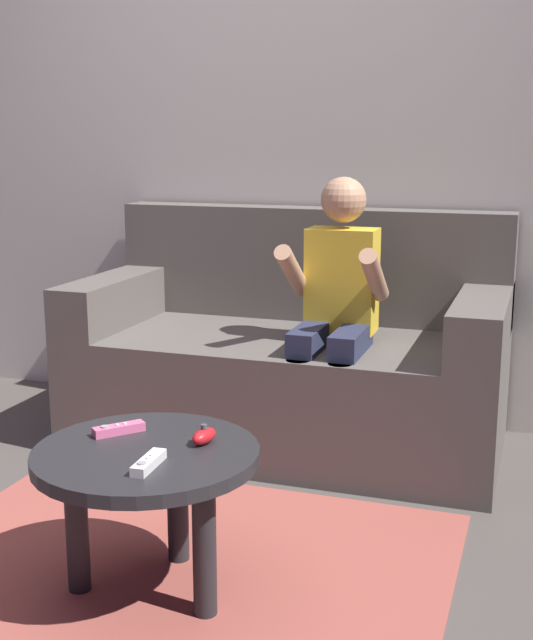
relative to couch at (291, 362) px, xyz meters
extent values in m
plane|color=#4C4742|center=(-0.21, -1.31, -0.32)|extent=(9.86, 9.86, 0.00)
cube|color=beige|center=(-0.21, 0.39, 0.93)|extent=(4.93, 0.05, 2.50)
cube|color=#56514C|center=(0.00, -0.05, -0.10)|extent=(1.62, 0.80, 0.44)
cube|color=#56514C|center=(0.00, 0.27, 0.35)|extent=(1.62, 0.16, 0.46)
cube|color=#56514C|center=(-0.72, -0.05, 0.22)|extent=(0.18, 0.80, 0.20)
cube|color=#56514C|center=(0.72, -0.05, 0.22)|extent=(0.18, 0.80, 0.20)
cylinder|color=#282D47|center=(0.15, -0.40, -0.10)|extent=(0.08, 0.08, 0.44)
cylinder|color=#282D47|center=(0.29, -0.40, -0.10)|extent=(0.08, 0.08, 0.44)
cube|color=#282D47|center=(0.15, -0.25, 0.16)|extent=(0.10, 0.31, 0.10)
cube|color=#282D47|center=(0.29, -0.25, 0.16)|extent=(0.10, 0.31, 0.10)
cube|color=gold|center=(0.22, -0.09, 0.35)|extent=(0.25, 0.15, 0.38)
cylinder|color=tan|center=(0.07, -0.23, 0.40)|extent=(0.06, 0.28, 0.22)
cylinder|color=tan|center=(0.37, -0.23, 0.40)|extent=(0.06, 0.28, 0.22)
sphere|color=tan|center=(0.22, -0.09, 0.65)|extent=(0.16, 0.16, 0.16)
cylinder|color=#232326|center=(-0.01, -1.23, 0.07)|extent=(0.58, 0.58, 0.04)
cylinder|color=#232326|center=(-0.19, -1.28, -0.13)|extent=(0.06, 0.06, 0.37)
cylinder|color=#232326|center=(0.17, -1.28, -0.13)|extent=(0.06, 0.06, 0.37)
cylinder|color=#232326|center=(-0.01, -1.05, -0.13)|extent=(0.06, 0.06, 0.37)
cube|color=#9E4C42|center=(-0.01, -1.23, -0.31)|extent=(1.53, 1.46, 0.01)
cube|color=white|center=(0.05, -1.34, 0.10)|extent=(0.04, 0.14, 0.02)
cylinder|color=#99999E|center=(0.05, -1.37, 0.11)|extent=(0.02, 0.02, 0.00)
cylinder|color=silver|center=(0.05, -1.34, 0.11)|extent=(0.01, 0.01, 0.00)
cylinder|color=silver|center=(0.05, -1.32, 0.11)|extent=(0.01, 0.01, 0.00)
ellipsoid|color=red|center=(0.11, -1.14, 0.11)|extent=(0.06, 0.10, 0.04)
cylinder|color=#4C4C51|center=(0.11, -1.14, 0.13)|extent=(0.02, 0.02, 0.01)
cube|color=pink|center=(-0.13, -1.15, 0.10)|extent=(0.12, 0.13, 0.02)
cylinder|color=#99999E|center=(-0.16, -1.18, 0.11)|extent=(0.02, 0.02, 0.00)
cylinder|color=silver|center=(-0.14, -1.15, 0.11)|extent=(0.01, 0.01, 0.00)
cylinder|color=silver|center=(-0.12, -1.13, 0.11)|extent=(0.01, 0.01, 0.00)
camera|label=1|loc=(0.93, -3.04, 0.87)|focal=47.09mm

